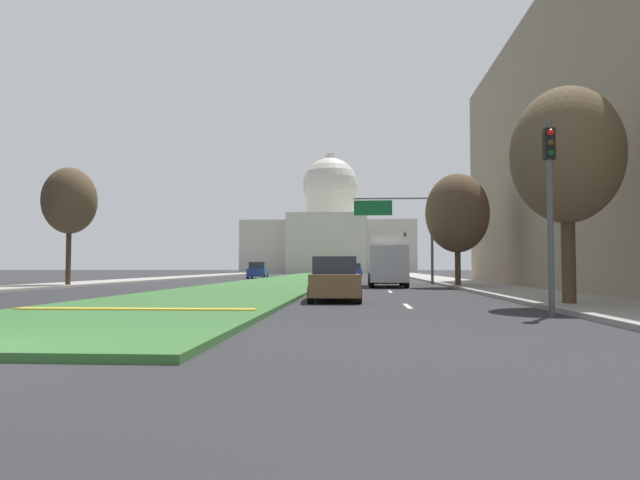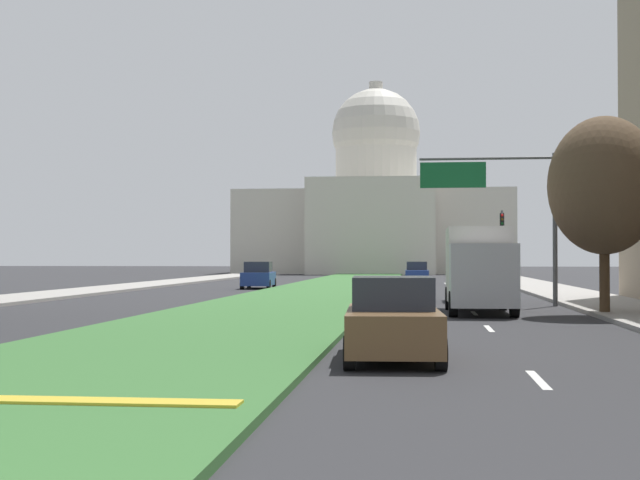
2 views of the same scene
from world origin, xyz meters
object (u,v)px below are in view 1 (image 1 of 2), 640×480
traffic_light_far_right (405,248)px  sedan_distant (258,271)px  overhead_guide_sign (402,221)px  sedan_midblock (383,272)px  capitol_building (330,236)px  traffic_light_near_right (550,192)px  street_tree_left_mid (69,201)px  sedan_lead_stopped (334,280)px  street_tree_right_near (567,156)px  street_tree_right_mid (457,213)px  box_truck_delivery (387,261)px  sedan_far_horizon (354,270)px

traffic_light_far_right → sedan_distant: traffic_light_far_right is taller
overhead_guide_sign → sedan_midblock: (-1.23, 2.98, -3.81)m
capitol_building → traffic_light_near_right: 105.83m
sedan_midblock → street_tree_left_mid: bearing=-154.2°
sedan_lead_stopped → sedan_midblock: sedan_midblock is taller
street_tree_right_near → sedan_midblock: street_tree_right_near is taller
street_tree_right_mid → sedan_lead_stopped: 16.41m
street_tree_right_near → sedan_lead_stopped: street_tree_right_near is taller
sedan_distant → sedan_midblock: bearing=-52.0°
traffic_light_near_right → overhead_guide_sign: size_ratio=0.80×
street_tree_left_mid → street_tree_right_mid: size_ratio=1.08×
box_truck_delivery → street_tree_left_mid: bearing=-174.4°
sedan_midblock → street_tree_right_mid: bearing=-65.2°
street_tree_right_near → box_truck_delivery: bearing=104.5°
traffic_light_far_right → sedan_midblock: size_ratio=1.23×
capitol_building → sedan_midblock: size_ratio=8.05×
traffic_light_near_right → sedan_lead_stopped: bearing=133.0°
capitol_building → overhead_guide_sign: bearing=-83.3°
capitol_building → sedan_lead_stopped: size_ratio=7.47×
traffic_light_near_right → sedan_midblock: (-3.22, 29.92, -2.47)m
traffic_light_near_right → sedan_midblock: traffic_light_near_right is taller
traffic_light_far_right → sedan_midblock: 19.89m
traffic_light_far_right → sedan_far_horizon: bearing=120.1°
street_tree_right_near → capitol_building: bearing=97.1°
sedan_midblock → sedan_far_horizon: sedan_midblock is taller
traffic_light_far_right → overhead_guide_sign: 22.58m
capitol_building → sedan_lead_stopped: (5.13, -98.66, -6.77)m
street_tree_right_mid → sedan_far_horizon: 39.26m
overhead_guide_sign → street_tree_right_near: bearing=-81.5°
sedan_lead_stopped → box_truck_delivery: box_truck_delivery is taller
street_tree_right_near → sedan_far_horizon: bearing=97.4°
street_tree_right_near → sedan_far_horizon: (-7.31, 56.07, -4.07)m
overhead_guide_sign → sedan_far_horizon: 32.78m
traffic_light_near_right → sedan_distant: size_ratio=1.15×
traffic_light_near_right → sedan_distant: traffic_light_near_right is taller
traffic_light_far_right → street_tree_right_near: 46.23m
street_tree_right_mid → sedan_distant: size_ratio=1.57×
street_tree_left_mid → sedan_midblock: size_ratio=1.81×
traffic_light_far_right → overhead_guide_sign: bearing=-95.1°
street_tree_left_mid → sedan_midblock: bearing=25.8°
traffic_light_near_right → overhead_guide_sign: overhead_guide_sign is taller
capitol_building → overhead_guide_sign: (9.20, -78.20, -2.91)m
street_tree_right_near → sedan_far_horizon: street_tree_right_near is taller
overhead_guide_sign → sedan_lead_stopped: size_ratio=1.43×
sedan_lead_stopped → street_tree_right_mid: bearing=63.7°
street_tree_right_near → box_truck_delivery: 19.71m
sedan_midblock → sedan_far_horizon: (-2.52, 29.36, -0.05)m
traffic_light_near_right → street_tree_right_near: (1.57, 3.22, 1.55)m
street_tree_right_near → sedan_midblock: 27.43m
capitol_building → street_tree_right_near: (12.76, -101.93, -2.70)m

